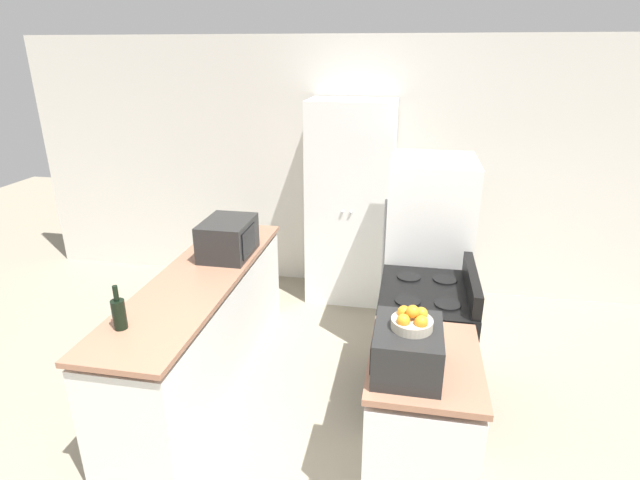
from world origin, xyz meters
TOP-DOWN VIEW (x-y plane):
  - wall_back at (0.00, 3.27)m, footprint 7.00×0.06m
  - counter_left at (-0.81, 1.26)m, footprint 0.60×2.33m
  - counter_right at (0.81, 0.51)m, footprint 0.60×0.81m
  - pantry_cabinet at (0.09, 2.94)m, footprint 0.83×0.58m
  - stove at (0.83, 1.33)m, footprint 0.66×0.79m
  - refrigerator at (0.85, 2.13)m, footprint 0.69×0.75m
  - microwave at (-0.72, 1.68)m, footprint 0.37×0.49m
  - wine_bottle at (-0.96, 0.49)m, footprint 0.08×0.08m
  - toaster_oven at (0.71, 0.38)m, footprint 0.35×0.42m
  - fruit_bowl at (0.73, 0.38)m, footprint 0.21×0.21m

SIDE VIEW (x-z plane):
  - counter_right at x=0.81m, z-range -0.02..0.89m
  - counter_left at x=-0.81m, z-range -0.02..0.89m
  - stove at x=0.83m, z-range -0.07..1.00m
  - refrigerator at x=0.85m, z-range 0.00..1.66m
  - wine_bottle at x=-0.96m, z-range 0.87..1.15m
  - pantry_cabinet at x=0.09m, z-range 0.00..2.02m
  - toaster_oven at x=0.71m, z-range 0.91..1.16m
  - microwave at x=-0.72m, z-range 0.91..1.20m
  - fruit_bowl at x=0.73m, z-range 1.14..1.26m
  - wall_back at x=0.00m, z-range 0.00..2.60m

